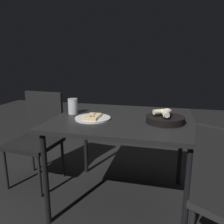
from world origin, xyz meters
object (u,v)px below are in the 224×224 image
object	(u,v)px
beer_glass	(73,107)
chair_far	(39,132)
bread_basket	(165,119)
pizza_plate	(93,118)
dining_table	(123,125)

from	to	relation	value
beer_glass	chair_far	bearing A→B (deg)	-17.09
bread_basket	chair_far	distance (m)	1.26
pizza_plate	bread_basket	size ratio (longest dim) A/B	0.99
dining_table	pizza_plate	size ratio (longest dim) A/B	3.93
chair_far	bread_basket	bearing A→B (deg)	169.29
pizza_plate	chair_far	size ratio (longest dim) A/B	0.31
dining_table	pizza_plate	world-z (taller)	pizza_plate
dining_table	chair_far	bearing A→B (deg)	-10.36
dining_table	pizza_plate	bearing A→B (deg)	24.51
pizza_plate	bread_basket	bearing A→B (deg)	-176.41
dining_table	beer_glass	bearing A→B (deg)	-3.42
pizza_plate	chair_far	bearing A→B (deg)	-21.68
dining_table	beer_glass	xyz separation A→B (m)	(0.44, -0.03, 0.12)
beer_glass	chair_far	world-z (taller)	chair_far
bread_basket	dining_table	bearing A→B (deg)	-11.66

